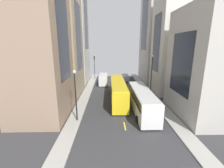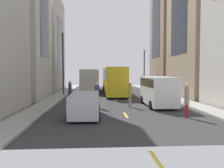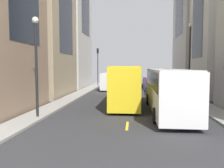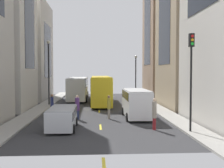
% 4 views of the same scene
% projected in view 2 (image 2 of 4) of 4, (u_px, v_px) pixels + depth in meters
% --- Properties ---
extents(ground_plane, '(39.02, 39.02, 0.00)m').
position_uv_depth(ground_plane, '(113.00, 96.00, 28.89)').
color(ground_plane, '#333335').
extents(sidewalk_west, '(1.82, 44.00, 0.15)m').
position_uv_depth(sidewalk_west, '(59.00, 96.00, 28.44)').
color(sidewalk_west, '#9E9B93').
rests_on(sidewalk_west, ground).
extents(sidewalk_east, '(1.82, 44.00, 0.15)m').
position_uv_depth(sidewalk_east, '(165.00, 95.00, 29.33)').
color(sidewalk_east, '#9E9B93').
rests_on(sidewalk_east, ground).
extents(lane_stripe_0, '(0.16, 2.00, 0.01)m').
position_uv_depth(lane_stripe_0, '(157.00, 161.00, 7.96)').
color(lane_stripe_0, yellow).
rests_on(lane_stripe_0, ground).
extents(lane_stripe_1, '(0.16, 2.00, 0.01)m').
position_uv_depth(lane_stripe_1, '(126.00, 115.00, 16.33)').
color(lane_stripe_1, yellow).
rests_on(lane_stripe_1, ground).
extents(lane_stripe_2, '(0.16, 2.00, 0.01)m').
position_uv_depth(lane_stripe_2, '(116.00, 100.00, 24.70)').
color(lane_stripe_2, yellow).
rests_on(lane_stripe_2, ground).
extents(lane_stripe_3, '(0.16, 2.00, 0.01)m').
position_uv_depth(lane_stripe_3, '(111.00, 93.00, 33.07)').
color(lane_stripe_3, yellow).
rests_on(lane_stripe_3, ground).
extents(lane_stripe_4, '(0.16, 2.00, 0.01)m').
position_uv_depth(lane_stripe_4, '(108.00, 89.00, 41.44)').
color(lane_stripe_4, yellow).
rests_on(lane_stripe_4, ground).
extents(lane_stripe_5, '(0.16, 2.00, 0.01)m').
position_uv_depth(lane_stripe_5, '(106.00, 86.00, 49.81)').
color(lane_stripe_5, yellow).
rests_on(lane_stripe_5, ground).
extents(building_west_1, '(7.93, 7.99, 20.32)m').
position_uv_depth(building_west_1, '(8.00, 6.00, 25.66)').
color(building_west_1, beige).
rests_on(building_west_1, ground).
extents(building_west_2, '(7.06, 10.48, 14.76)m').
position_uv_depth(building_west_2, '(38.00, 44.00, 37.24)').
color(building_west_2, '#B7B2A8').
rests_on(building_west_2, ground).
extents(building_east_1, '(6.53, 9.63, 22.55)m').
position_uv_depth(building_east_1, '(206.00, 2.00, 27.84)').
color(building_east_1, tan).
rests_on(building_east_1, ground).
extents(building_east_2, '(6.84, 8.76, 23.64)m').
position_uv_depth(building_east_2, '(176.00, 18.00, 38.36)').
color(building_east_2, '#937760').
rests_on(building_east_2, ground).
extents(city_bus_white, '(2.80, 11.74, 3.35)m').
position_uv_depth(city_bus_white, '(90.00, 78.00, 36.77)').
color(city_bus_white, silver).
rests_on(city_bus_white, ground).
extents(streetcar_yellow, '(2.70, 13.39, 3.59)m').
position_uv_depth(streetcar_yellow, '(113.00, 78.00, 32.07)').
color(streetcar_yellow, yellow).
rests_on(streetcar_yellow, ground).
extents(delivery_van_white, '(2.25, 5.71, 2.58)m').
position_uv_depth(delivery_van_white, '(158.00, 89.00, 20.56)').
color(delivery_van_white, white).
rests_on(delivery_van_white, ground).
extents(car_silver_0, '(2.02, 4.50, 1.60)m').
position_uv_depth(car_silver_0, '(85.00, 103.00, 15.56)').
color(car_silver_0, '#B7BABF').
rests_on(car_silver_0, ground).
extents(pedestrian_walking_far, '(0.32, 0.32, 2.29)m').
position_uv_depth(pedestrian_walking_far, '(187.00, 99.00, 15.37)').
color(pedestrian_walking_far, maroon).
rests_on(pedestrian_walking_far, ground).
extents(pedestrian_waiting_curb, '(0.31, 0.31, 2.10)m').
position_uv_depth(pedestrian_waiting_curb, '(130.00, 94.00, 19.96)').
color(pedestrian_waiting_curb, gray).
rests_on(pedestrian_waiting_curb, ground).
extents(pedestrian_crossing_mid, '(0.29, 0.29, 2.22)m').
position_uv_depth(pedestrian_crossing_mid, '(70.00, 93.00, 19.95)').
color(pedestrian_crossing_mid, maroon).
rests_on(pedestrian_crossing_mid, ground).
extents(pedestrian_crossing_near, '(0.39, 0.39, 2.14)m').
position_uv_depth(pedestrian_crossing_near, '(97.00, 94.00, 19.63)').
color(pedestrian_crossing_near, navy).
rests_on(pedestrian_crossing_near, ground).
extents(streetlamp_near, '(0.44, 0.44, 6.72)m').
position_uv_depth(streetlamp_near, '(144.00, 64.00, 40.24)').
color(streetlamp_near, black).
rests_on(streetlamp_near, ground).
extents(streetlamp_far, '(0.44, 0.44, 7.95)m').
position_uv_depth(streetlamp_far, '(63.00, 56.00, 29.43)').
color(streetlamp_far, black).
rests_on(streetlamp_far, ground).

